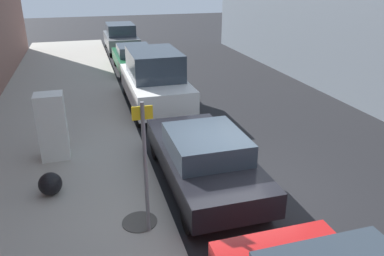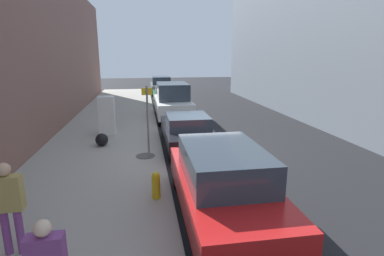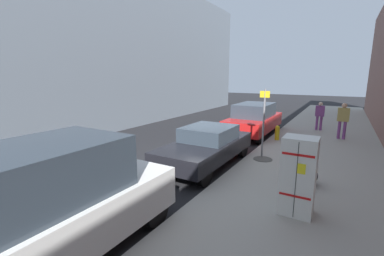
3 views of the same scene
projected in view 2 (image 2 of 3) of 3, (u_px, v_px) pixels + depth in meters
name	position (u px, v px, depth m)	size (l,w,h in m)	color
ground_plane	(202.00, 151.00, 12.03)	(80.00, 80.00, 0.00)	black
sidewalk_slab	(100.00, 154.00, 11.40)	(4.78, 44.00, 0.14)	#9E998E
discarded_refrigerator	(107.00, 116.00, 13.84)	(0.71, 0.61, 1.77)	silver
manhole_cover	(145.00, 156.00, 10.99)	(0.70, 0.70, 0.02)	#47443F
street_sign_post	(148.00, 119.00, 10.38)	(0.36, 0.07, 2.61)	slate
fire_hydrant	(156.00, 185.00, 7.70)	(0.22, 0.22, 0.71)	gold
trash_bag	(102.00, 140.00, 12.18)	(0.52, 0.52, 0.52)	black
pedestrian_walking_far	(8.00, 202.00, 5.38)	(0.52, 0.24, 1.79)	#7A3D7F
parked_suv_red	(223.00, 183.00, 6.85)	(1.95, 4.85, 1.75)	red
parked_sedan_dark	(187.00, 130.00, 12.31)	(1.86, 4.54, 1.40)	black
parked_van_white	(173.00, 101.00, 17.91)	(2.00, 4.82, 2.13)	silver
parked_sedan_green	(166.00, 95.00, 23.41)	(1.79, 4.48, 1.39)	#1E6038
parked_suv_gray	(161.00, 85.00, 28.90)	(1.90, 4.59, 1.74)	slate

